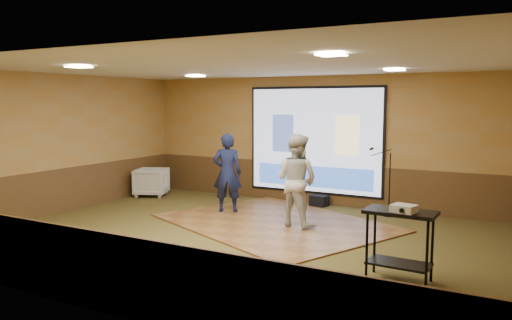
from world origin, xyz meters
The scene contains 18 objects.
ground centered at (0.00, 0.00, 0.00)m, with size 9.00×9.00×0.00m, color #2F3E1C.
room_shell centered at (0.00, 0.00, 2.09)m, with size 9.04×7.04×3.02m.
wainscot_back centered at (0.00, 3.48, 0.47)m, with size 9.00×0.04×0.95m, color #51331B.
wainscot_front centered at (0.00, -3.48, 0.47)m, with size 9.00×0.04×0.95m, color #51331B.
wainscot_left centered at (-4.48, 0.00, 0.47)m, with size 0.04×7.00×0.95m, color #51331B.
projector_screen centered at (0.00, 3.44, 1.47)m, with size 3.32×0.06×2.52m.
downlight_nw centered at (-2.20, 1.80, 2.97)m, with size 0.32×0.32×0.02m, color beige.
downlight_ne centered at (2.20, 1.80, 2.97)m, with size 0.32×0.32×0.02m, color beige.
downlight_sw centered at (-2.20, -1.50, 2.97)m, with size 0.32×0.32×0.02m, color beige.
downlight_se centered at (2.20, -1.50, 2.97)m, with size 0.32×0.32×0.02m, color beige.
dance_floor centered at (0.08, 1.23, 0.02)m, with size 4.26×3.25×0.03m, color brown.
player_left centered at (-1.26, 1.60, 0.88)m, with size 0.62×0.41×1.70m, color #131A3E.
player_right centered at (0.56, 1.17, 0.91)m, with size 0.86×0.67×1.77m, color beige.
av_table centered at (2.96, -0.84, 0.68)m, with size 0.92×0.48×0.97m.
projector centered at (3.02, -0.93, 1.02)m, with size 0.30×0.25×0.10m, color silver.
mic_stand centered at (1.84, 2.97, 0.49)m, with size 0.57×0.23×1.45m.
banquet_chair centered at (-4.00, 2.35, 0.36)m, with size 0.77×0.79×0.72m, color gray.
duffel_bag centered at (0.22, 3.23, 0.12)m, with size 0.40×0.26×0.25m, color black.
Camera 1 is at (4.38, -7.43, 2.39)m, focal length 35.00 mm.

